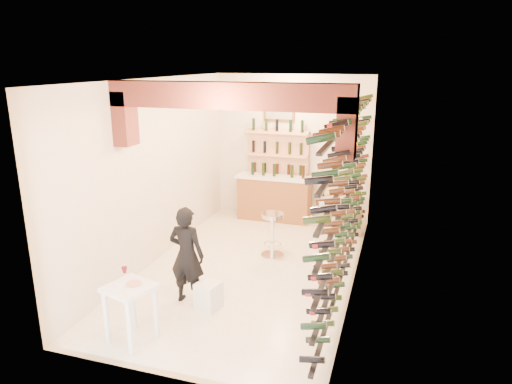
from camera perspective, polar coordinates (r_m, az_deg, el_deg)
ground at (r=8.13m, az=-0.64°, el=-9.40°), size 6.00×6.00×0.00m
room_shell at (r=7.21m, az=-1.34°, el=6.11°), size 3.52×6.02×3.21m
wine_rack at (r=7.29m, az=10.85°, el=0.27°), size 0.32×5.70×2.56m
back_counter at (r=10.40m, az=2.30°, el=-0.53°), size 1.70×0.62×1.29m
back_shelving at (r=10.47m, az=2.68°, el=3.16°), size 1.40×0.31×2.73m
tasting_table at (r=6.15m, az=-15.28°, el=-12.24°), size 0.67×0.67×0.94m
white_stool at (r=6.91m, az=-5.87°, el=-12.56°), size 0.39×0.39×0.39m
person at (r=6.88m, az=-8.54°, el=-7.73°), size 0.55×0.37×1.48m
chrome_barstool at (r=8.44m, az=2.05°, el=-4.89°), size 0.43×0.43×0.83m
crate_lower at (r=9.81m, az=11.22°, el=-4.21°), size 0.58×0.47×0.30m
crate_upper at (r=9.72m, az=11.31°, el=-2.63°), size 0.54×0.45×0.27m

